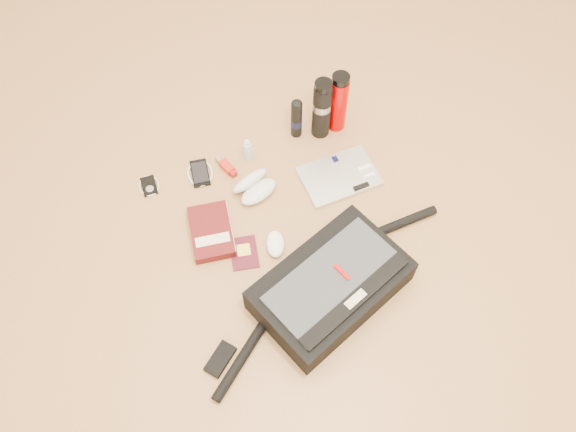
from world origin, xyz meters
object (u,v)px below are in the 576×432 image
at_px(book, 212,232).
at_px(thermos_red, 338,102).
at_px(laptop, 340,176).
at_px(thermos_black, 322,109).
at_px(messenger_bag, 330,286).

height_order(book, thermos_red, thermos_red).
bearing_deg(thermos_red, book, -158.12).
relative_size(laptop, thermos_black, 1.05).
bearing_deg(laptop, thermos_black, 83.77).
bearing_deg(book, messenger_bag, -42.08).
xyz_separation_m(book, thermos_red, (0.65, 0.26, 0.12)).
relative_size(messenger_bag, thermos_red, 3.61).
height_order(messenger_bag, laptop, messenger_bag).
bearing_deg(laptop, book, -175.30).
xyz_separation_m(book, thermos_black, (0.58, 0.26, 0.12)).
bearing_deg(thermos_red, messenger_bag, -119.68).
bearing_deg(messenger_bag, thermos_red, 43.90).
height_order(messenger_bag, thermos_red, thermos_red).
bearing_deg(book, laptop, 14.80).
relative_size(thermos_black, thermos_red, 1.01).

